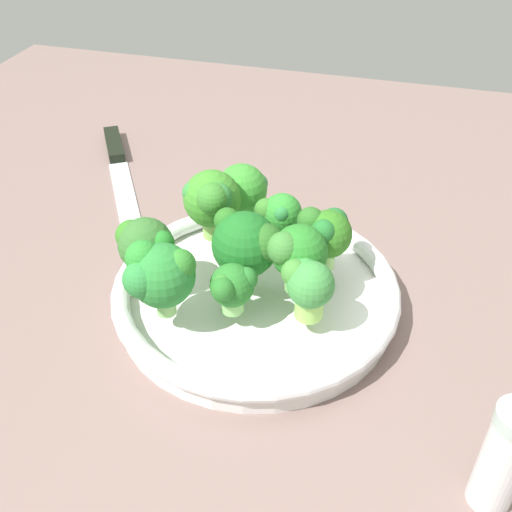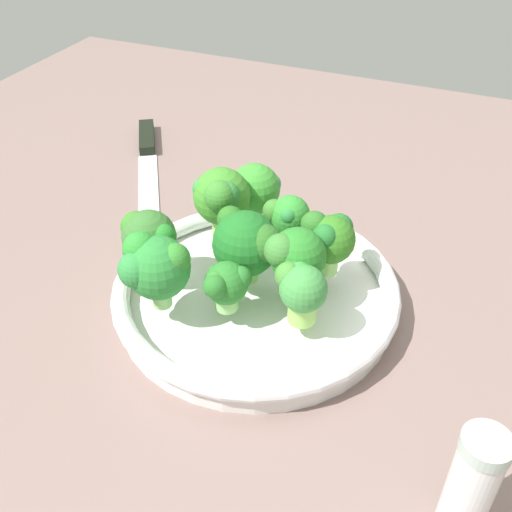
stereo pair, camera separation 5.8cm
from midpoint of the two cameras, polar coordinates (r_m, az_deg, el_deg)
The scene contains 14 objects.
ground_plane at distance 64.35cm, azimuth -4.50°, elevation -4.76°, with size 130.00×130.00×2.50cm, color #7D655F.
bowl at distance 61.24cm, azimuth -2.73°, elevation -3.56°, with size 28.98×28.98×3.38cm.
broccoli_floret_0 at distance 56.22cm, azimuth 0.97°, elevation 0.06°, with size 5.56×5.43×7.14cm.
broccoli_floret_1 at distance 63.44cm, azimuth -6.85°, elevation 5.24°, with size 6.15×7.13×8.02cm.
broccoli_floret_2 at distance 63.40cm, azimuth -0.35°, elevation 3.89°, with size 5.03×4.21×5.66cm.
broccoli_floret_3 at distance 54.63cm, azimuth -12.20°, elevation -1.79°, with size 6.41×6.24×7.66cm.
broccoli_floret_4 at distance 59.52cm, azimuth -13.28°, elevation 0.87°, with size 6.27×5.45×6.74cm.
broccoli_floret_5 at distance 57.72cm, azimuth -3.76°, elevation 1.04°, with size 7.42×6.49×7.47cm.
broccoli_floret_6 at distance 54.07cm, azimuth 1.88°, elevation -2.85°, with size 5.05×4.38×5.90cm.
broccoli_floret_7 at distance 67.34cm, azimuth -3.86°, elevation 6.22°, with size 5.72×5.72×6.51cm.
broccoli_floret_8 at distance 59.47cm, azimuth 3.91°, elevation 2.19°, with size 5.61×5.44×6.65cm.
broccoli_floret_9 at distance 54.84cm, azimuth -5.32°, elevation -2.99°, with size 4.33×4.84×5.08cm.
knife at distance 89.34cm, azimuth -14.84°, elevation 8.66°, with size 16.09×23.85×1.50cm.
pepper_shaker at distance 46.61cm, azimuth 19.04°, elevation -17.87°, with size 3.39×3.39×10.03cm.
Camera 1 is at (-15.03, 45.19, 41.98)cm, focal length 42.20 mm.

